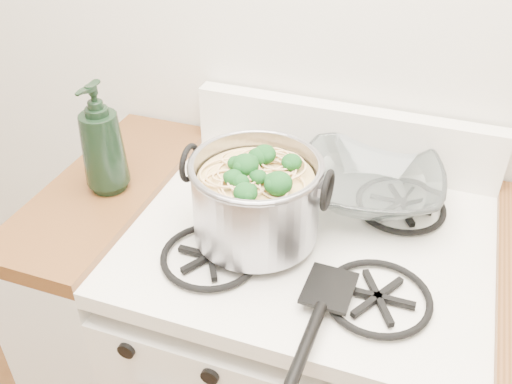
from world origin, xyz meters
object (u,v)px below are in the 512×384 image
at_px(spatula, 330,285).
at_px(bottle, 101,138).
at_px(gas_range, 300,371).
at_px(glass_bowl, 369,191).
at_px(stock_pot, 256,199).

xyz_separation_m(spatula, bottle, (-0.57, 0.16, 0.12)).
xyz_separation_m(gas_range, spatula, (0.08, -0.17, 0.50)).
relative_size(gas_range, bottle, 3.49).
distance_m(spatula, bottle, 0.60).
relative_size(spatula, glass_bowl, 2.42).
height_order(spatula, bottle, bottle).
bearing_deg(stock_pot, bottle, 173.32).
bearing_deg(bottle, stock_pot, -3.63).
distance_m(stock_pot, bottle, 0.39).
xyz_separation_m(stock_pot, spatula, (0.19, -0.11, -0.07)).
bearing_deg(glass_bowl, stock_pot, -134.02).
distance_m(gas_range, bottle, 0.78).
relative_size(stock_pot, glass_bowl, 2.34).
xyz_separation_m(gas_range, stock_pot, (-0.10, -0.06, 0.57)).
distance_m(glass_bowl, bottle, 0.61).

